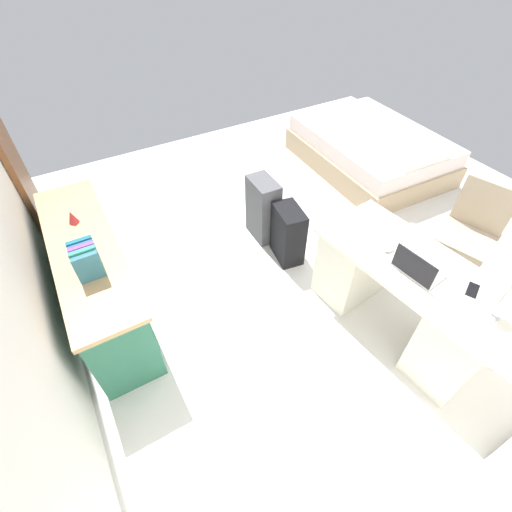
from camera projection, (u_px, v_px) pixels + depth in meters
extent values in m
plane|color=silver|center=(320.00, 249.00, 3.77)|extent=(5.89, 5.89, 0.00)
cube|color=brown|center=(6.00, 148.00, 3.21)|extent=(0.88, 0.05, 2.04)
cube|color=silver|center=(416.00, 266.00, 2.62)|extent=(1.50, 0.81, 0.04)
cube|color=beige|center=(458.00, 341.00, 2.59)|extent=(0.46, 0.63, 0.69)
cube|color=beige|center=(355.00, 262.00, 3.15)|extent=(0.46, 0.63, 0.69)
cylinder|color=black|center=(445.00, 273.00, 3.51)|extent=(0.52, 0.52, 0.04)
cylinder|color=black|center=(453.00, 259.00, 3.37)|extent=(0.06, 0.06, 0.42)
cube|color=tan|center=(464.00, 239.00, 3.19)|extent=(0.57, 0.57, 0.08)
cube|color=tan|center=(485.00, 205.00, 3.11)|extent=(0.44, 0.18, 0.44)
cube|color=#28664C|center=(98.00, 279.00, 3.01)|extent=(1.76, 0.44, 0.69)
cube|color=tan|center=(83.00, 247.00, 2.75)|extent=(1.80, 0.48, 0.04)
cube|color=#225641|center=(144.00, 313.00, 2.96)|extent=(0.67, 0.01, 0.24)
cube|color=#225641|center=(118.00, 254.00, 3.44)|extent=(0.67, 0.01, 0.24)
cube|color=tan|center=(368.00, 156.00, 4.82)|extent=(1.96, 1.48, 0.28)
cube|color=silver|center=(372.00, 139.00, 4.66)|extent=(1.90, 1.42, 0.20)
cube|color=white|center=(414.00, 152.00, 4.13)|extent=(0.51, 0.70, 0.10)
cube|color=black|center=(288.00, 234.00, 3.50)|extent=(0.39, 0.28, 0.57)
cube|color=#4C4C51|center=(263.00, 209.00, 3.69)|extent=(0.37, 0.23, 0.67)
cube|color=#B7B7BC|center=(419.00, 270.00, 2.55)|extent=(0.33, 0.25, 0.02)
cube|color=black|center=(414.00, 266.00, 2.44)|extent=(0.31, 0.04, 0.19)
ellipsoid|color=white|center=(389.00, 249.00, 2.70)|extent=(0.07, 0.11, 0.03)
cube|color=black|center=(472.00, 290.00, 2.43)|extent=(0.12, 0.15, 0.01)
cylinder|color=silver|center=(491.00, 315.00, 2.28)|extent=(0.11, 0.11, 0.01)
cylinder|color=silver|center=(502.00, 300.00, 2.18)|extent=(0.02, 0.02, 0.28)
cone|color=white|center=(506.00, 278.00, 2.11)|extent=(0.11, 0.11, 0.09)
cube|color=#326B7E|center=(89.00, 267.00, 2.42)|extent=(0.04, 0.17, 0.22)
cube|color=teal|center=(87.00, 263.00, 2.44)|extent=(0.03, 0.17, 0.24)
cube|color=#8F5E9F|center=(87.00, 261.00, 2.48)|extent=(0.03, 0.17, 0.20)
cube|color=purple|center=(85.00, 257.00, 2.50)|extent=(0.03, 0.17, 0.21)
cube|color=#265CAE|center=(84.00, 254.00, 2.53)|extent=(0.03, 0.17, 0.19)
cube|color=#185F73|center=(83.00, 250.00, 2.55)|extent=(0.04, 0.17, 0.20)
cone|color=red|center=(72.00, 217.00, 2.89)|extent=(0.08, 0.08, 0.11)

